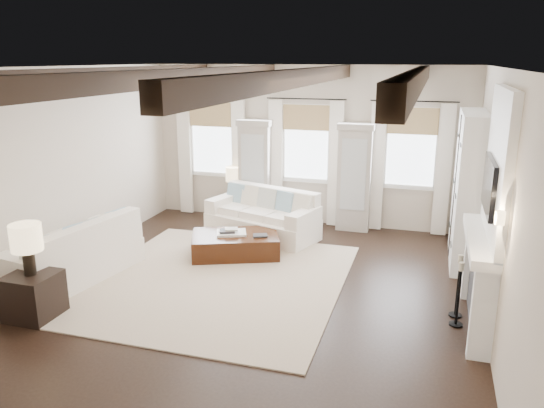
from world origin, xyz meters
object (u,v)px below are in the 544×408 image
(sofa_back, at_px, (264,217))
(ottoman, at_px, (235,245))
(sofa_left, at_px, (75,256))
(side_table_back, at_px, (234,207))
(side_table_front, at_px, (34,296))

(sofa_back, bearing_deg, ottoman, -97.33)
(sofa_left, relative_size, side_table_back, 4.18)
(sofa_left, xyz_separation_m, side_table_front, (0.24, -1.21, -0.08))
(sofa_left, relative_size, side_table_front, 3.86)
(side_table_back, bearing_deg, sofa_left, -107.87)
(ottoman, xyz_separation_m, side_table_front, (-1.73, -2.91, 0.11))
(ottoman, bearing_deg, sofa_back, 60.61)
(side_table_front, relative_size, side_table_back, 1.08)
(sofa_back, xyz_separation_m, side_table_back, (-0.93, 0.84, -0.09))
(sofa_back, xyz_separation_m, sofa_left, (-2.13, -2.86, 0.02))
(sofa_back, height_order, side_table_back, sofa_back)
(side_table_front, bearing_deg, ottoman, 59.21)
(ottoman, distance_m, side_table_back, 2.15)
(sofa_left, height_order, side_table_back, sofa_left)
(sofa_back, height_order, side_table_front, sofa_back)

